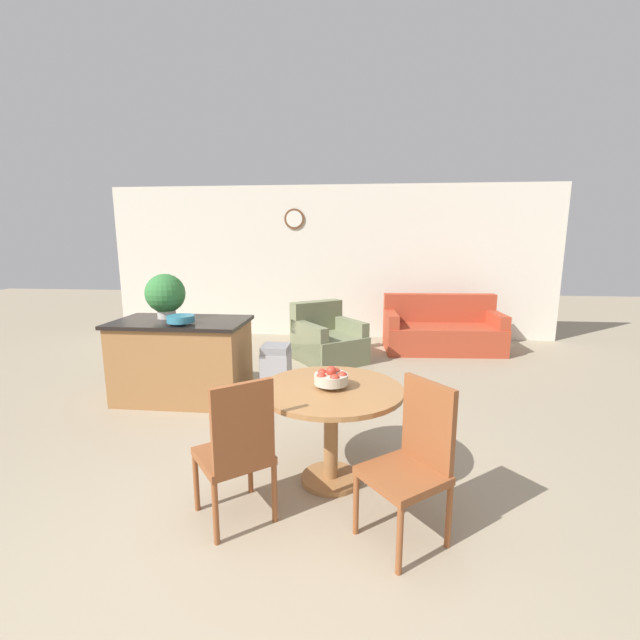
{
  "coord_description": "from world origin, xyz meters",
  "views": [
    {
      "loc": [
        0.64,
        -2.0,
        1.79
      ],
      "look_at": [
        0.18,
        2.41,
        0.93
      ],
      "focal_mm": 24.0,
      "sensor_mm": 36.0,
      "label": 1
    }
  ],
  "objects_px": {
    "dining_chair_near_left": "(237,447)",
    "dining_chair_near_right": "(413,457)",
    "trash_bin": "(276,375)",
    "dining_table": "(331,409)",
    "fruit_bowl": "(331,378)",
    "teal_bowl": "(181,319)",
    "potted_plant": "(165,294)",
    "kitchen_island": "(183,360)",
    "couch": "(442,332)",
    "armchair": "(327,341)"
  },
  "relations": [
    {
      "from": "dining_chair_near_left",
      "to": "potted_plant",
      "type": "relative_size",
      "value": 1.94
    },
    {
      "from": "teal_bowl",
      "to": "trash_bin",
      "type": "bearing_deg",
      "value": 10.47
    },
    {
      "from": "fruit_bowl",
      "to": "potted_plant",
      "type": "xyz_separation_m",
      "value": [
        -1.98,
        1.62,
        0.36
      ]
    },
    {
      "from": "trash_bin",
      "to": "potted_plant",
      "type": "bearing_deg",
      "value": 173.13
    },
    {
      "from": "dining_chair_near_right",
      "to": "dining_chair_near_left",
      "type": "bearing_deg",
      "value": 51.11
    },
    {
      "from": "dining_chair_near_left",
      "to": "kitchen_island",
      "type": "xyz_separation_m",
      "value": [
        -1.24,
        2.03,
        -0.07
      ]
    },
    {
      "from": "dining_table",
      "to": "armchair",
      "type": "height_order",
      "value": "armchair"
    },
    {
      "from": "dining_table",
      "to": "kitchen_island",
      "type": "relative_size",
      "value": 0.72
    },
    {
      "from": "teal_bowl",
      "to": "couch",
      "type": "relative_size",
      "value": 0.15
    },
    {
      "from": "dining_chair_near_right",
      "to": "trash_bin",
      "type": "bearing_deg",
      "value": -6.63
    },
    {
      "from": "dining_table",
      "to": "kitchen_island",
      "type": "height_order",
      "value": "kitchen_island"
    },
    {
      "from": "teal_bowl",
      "to": "armchair",
      "type": "bearing_deg",
      "value": 54.26
    },
    {
      "from": "fruit_bowl",
      "to": "couch",
      "type": "bearing_deg",
      "value": 69.54
    },
    {
      "from": "fruit_bowl",
      "to": "kitchen_island",
      "type": "xyz_separation_m",
      "value": [
        -1.78,
        1.5,
        -0.36
      ]
    },
    {
      "from": "potted_plant",
      "to": "fruit_bowl",
      "type": "bearing_deg",
      "value": -39.18
    },
    {
      "from": "dining_chair_near_right",
      "to": "armchair",
      "type": "xyz_separation_m",
      "value": [
        -0.84,
        3.72,
        -0.23
      ]
    },
    {
      "from": "dining_table",
      "to": "dining_chair_near_left",
      "type": "bearing_deg",
      "value": -135.43
    },
    {
      "from": "potted_plant",
      "to": "dining_chair_near_right",
      "type": "bearing_deg",
      "value": -40.6
    },
    {
      "from": "teal_bowl",
      "to": "potted_plant",
      "type": "height_order",
      "value": "potted_plant"
    },
    {
      "from": "teal_bowl",
      "to": "fruit_bowl",
      "type": "bearing_deg",
      "value": -37.54
    },
    {
      "from": "potted_plant",
      "to": "trash_bin",
      "type": "bearing_deg",
      "value": -6.87
    },
    {
      "from": "potted_plant",
      "to": "trash_bin",
      "type": "distance_m",
      "value": 1.53
    },
    {
      "from": "kitchen_island",
      "to": "armchair",
      "type": "height_order",
      "value": "kitchen_island"
    },
    {
      "from": "fruit_bowl",
      "to": "armchair",
      "type": "relative_size",
      "value": 0.2
    },
    {
      "from": "kitchen_island",
      "to": "trash_bin",
      "type": "distance_m",
      "value": 1.07
    },
    {
      "from": "dining_table",
      "to": "couch",
      "type": "bearing_deg",
      "value": 69.53
    },
    {
      "from": "dining_chair_near_right",
      "to": "trash_bin",
      "type": "distance_m",
      "value": 2.36
    },
    {
      "from": "dining_chair_near_right",
      "to": "couch",
      "type": "height_order",
      "value": "dining_chair_near_right"
    },
    {
      "from": "dining_chair_near_left",
      "to": "dining_chair_near_right",
      "type": "distance_m",
      "value": 1.07
    },
    {
      "from": "fruit_bowl",
      "to": "teal_bowl",
      "type": "height_order",
      "value": "teal_bowl"
    },
    {
      "from": "trash_bin",
      "to": "dining_table",
      "type": "bearing_deg",
      "value": -64.06
    },
    {
      "from": "fruit_bowl",
      "to": "armchair",
      "type": "xyz_separation_m",
      "value": [
        -0.3,
        3.19,
        -0.52
      ]
    },
    {
      "from": "dining_table",
      "to": "dining_chair_near_left",
      "type": "xyz_separation_m",
      "value": [
        -0.54,
        -0.53,
        -0.05
      ]
    },
    {
      "from": "dining_chair_near_right",
      "to": "potted_plant",
      "type": "height_order",
      "value": "potted_plant"
    },
    {
      "from": "trash_bin",
      "to": "dining_chair_near_left",
      "type": "bearing_deg",
      "value": -85.06
    },
    {
      "from": "dining_chair_near_left",
      "to": "potted_plant",
      "type": "distance_m",
      "value": 2.67
    },
    {
      "from": "kitchen_island",
      "to": "couch",
      "type": "bearing_deg",
      "value": 37.09
    },
    {
      "from": "fruit_bowl",
      "to": "armchair",
      "type": "bearing_deg",
      "value": 95.46
    },
    {
      "from": "potted_plant",
      "to": "dining_table",
      "type": "bearing_deg",
      "value": -39.17
    },
    {
      "from": "potted_plant",
      "to": "armchair",
      "type": "relative_size",
      "value": 0.4
    },
    {
      "from": "couch",
      "to": "kitchen_island",
      "type": "bearing_deg",
      "value": -146.54
    },
    {
      "from": "fruit_bowl",
      "to": "teal_bowl",
      "type": "relative_size",
      "value": 0.86
    },
    {
      "from": "fruit_bowl",
      "to": "armchair",
      "type": "height_order",
      "value": "fruit_bowl"
    },
    {
      "from": "dining_chair_near_left",
      "to": "armchair",
      "type": "relative_size",
      "value": 0.78
    },
    {
      "from": "dining_chair_near_right",
      "to": "kitchen_island",
      "type": "relative_size",
      "value": 0.67
    },
    {
      "from": "teal_bowl",
      "to": "kitchen_island",
      "type": "bearing_deg",
      "value": 115.88
    },
    {
      "from": "teal_bowl",
      "to": "potted_plant",
      "type": "bearing_deg",
      "value": 133.16
    },
    {
      "from": "fruit_bowl",
      "to": "trash_bin",
      "type": "distance_m",
      "value": 1.7
    },
    {
      "from": "dining_chair_near_left",
      "to": "teal_bowl",
      "type": "bearing_deg",
      "value": 83.52
    },
    {
      "from": "fruit_bowl",
      "to": "dining_chair_near_left",
      "type": "bearing_deg",
      "value": -135.46
    }
  ]
}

